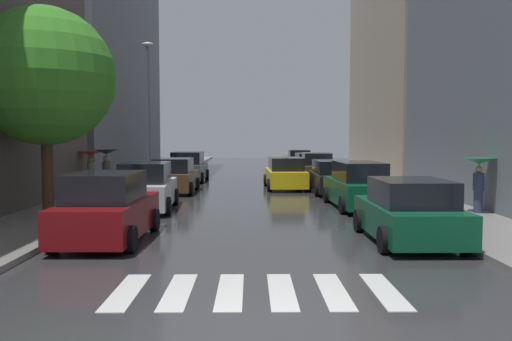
% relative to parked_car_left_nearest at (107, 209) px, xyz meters
% --- Properties ---
extents(ground_plane, '(28.00, 72.00, 0.04)m').
position_rel_parked_car_left_nearest_xyz_m(ground_plane, '(3.79, 17.55, -0.85)').
color(ground_plane, '#333335').
extents(sidewalk_left, '(3.00, 72.00, 0.15)m').
position_rel_parked_car_left_nearest_xyz_m(sidewalk_left, '(-2.71, 17.55, -0.75)').
color(sidewalk_left, gray).
rests_on(sidewalk_left, ground).
extents(sidewalk_right, '(3.00, 72.00, 0.15)m').
position_rel_parked_car_left_nearest_xyz_m(sidewalk_right, '(10.29, 17.55, -0.75)').
color(sidewalk_right, gray).
rests_on(sidewalk_right, ground).
extents(crosswalk_stripes, '(4.95, 2.20, 0.01)m').
position_rel_parked_car_left_nearest_xyz_m(crosswalk_stripes, '(3.79, -4.43, -0.82)').
color(crosswalk_stripes, silver).
rests_on(crosswalk_stripes, ground).
extents(building_right_mid, '(6.00, 15.12, 17.54)m').
position_rel_parked_car_left_nearest_xyz_m(building_right_mid, '(14.79, 21.88, 7.94)').
color(building_right_mid, '#B2A38C').
rests_on(building_right_mid, ground).
extents(parked_car_left_nearest, '(2.10, 4.29, 1.78)m').
position_rel_parked_car_left_nearest_xyz_m(parked_car_left_nearest, '(0.00, 0.00, 0.00)').
color(parked_car_left_nearest, maroon).
rests_on(parked_car_left_nearest, ground).
extents(parked_car_left_second, '(2.19, 4.45, 1.76)m').
position_rel_parked_car_left_nearest_xyz_m(parked_car_left_second, '(-0.13, 5.71, -0.01)').
color(parked_car_left_second, silver).
rests_on(parked_car_left_second, ground).
extents(parked_car_left_third, '(2.17, 4.06, 1.66)m').
position_rel_parked_car_left_nearest_xyz_m(parked_car_left_third, '(-0.01, 11.63, -0.05)').
color(parked_car_left_third, brown).
rests_on(parked_car_left_third, ground).
extents(parked_car_left_fourth, '(2.22, 4.40, 1.79)m').
position_rel_parked_car_left_nearest_xyz_m(parked_car_left_fourth, '(-0.07, 18.03, 0.00)').
color(parked_car_left_fourth, '#474C51').
rests_on(parked_car_left_fourth, ground).
extents(parked_car_right_nearest, '(2.18, 4.19, 1.62)m').
position_rel_parked_car_left_nearest_xyz_m(parked_car_right_nearest, '(7.74, -0.20, -0.07)').
color(parked_car_right_nearest, '#0C4C2D').
rests_on(parked_car_right_nearest, ground).
extents(parked_car_right_second, '(2.12, 4.82, 1.75)m').
position_rel_parked_car_left_nearest_xyz_m(parked_car_right_second, '(7.74, 6.19, -0.01)').
color(parked_car_right_second, '#0C4C2D').
rests_on(parked_car_right_second, ground).
extents(parked_car_right_third, '(2.04, 4.74, 1.57)m').
position_rel_parked_car_left_nearest_xyz_m(parked_car_right_third, '(7.55, 11.46, -0.09)').
color(parked_car_right_third, black).
rests_on(parked_car_right_third, ground).
extents(parked_car_right_fourth, '(2.11, 4.56, 1.75)m').
position_rel_parked_car_left_nearest_xyz_m(parked_car_right_fourth, '(7.60, 17.53, -0.01)').
color(parked_car_right_fourth, brown).
rests_on(parked_car_right_fourth, ground).
extents(parked_car_right_fifth, '(2.29, 4.57, 1.55)m').
position_rel_parked_car_left_nearest_xyz_m(parked_car_right_fifth, '(7.76, 22.92, -0.09)').
color(parked_car_right_fifth, navy).
rests_on(parked_car_right_fifth, ground).
extents(parked_car_right_sixth, '(2.08, 4.13, 1.61)m').
position_rel_parked_car_left_nearest_xyz_m(parked_car_right_sixth, '(7.65, 29.44, -0.07)').
color(parked_car_right_sixth, maroon).
rests_on(parked_car_right_sixth, ground).
extents(taxi_midroad, '(2.19, 4.57, 1.81)m').
position_rel_parked_car_left_nearest_xyz_m(taxi_midroad, '(5.50, 13.53, -0.06)').
color(taxi_midroad, yellow).
rests_on(taxi_midroad, ground).
extents(pedestrian_foreground, '(1.10, 1.10, 1.98)m').
position_rel_parked_car_left_nearest_xyz_m(pedestrian_foreground, '(-2.61, 9.45, 0.81)').
color(pedestrian_foreground, '#38513D').
rests_on(pedestrian_foreground, sidewalk_left).
extents(pedestrian_near_tree, '(1.16, 1.16, 1.87)m').
position_rel_parked_car_left_nearest_xyz_m(pedestrian_near_tree, '(-3.73, 10.90, 0.76)').
color(pedestrian_near_tree, gray).
rests_on(pedestrian_near_tree, sidewalk_left).
extents(pedestrian_far_side, '(1.10, 1.10, 1.84)m').
position_rel_parked_car_left_nearest_xyz_m(pedestrian_far_side, '(11.31, 3.90, 0.71)').
color(pedestrian_far_side, navy).
rests_on(pedestrian_far_side, sidewalk_right).
extents(street_tree_left, '(4.44, 4.44, 6.69)m').
position_rel_parked_car_left_nearest_xyz_m(street_tree_left, '(-2.91, 3.60, 3.79)').
color(street_tree_left, '#513823').
rests_on(street_tree_left, sidewalk_left).
extents(lamp_post_left, '(0.60, 0.28, 7.55)m').
position_rel_parked_car_left_nearest_xyz_m(lamp_post_left, '(-1.76, 14.66, 3.64)').
color(lamp_post_left, '#595B60').
rests_on(lamp_post_left, sidewalk_left).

